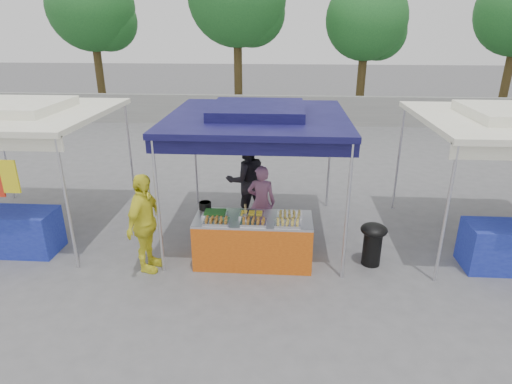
# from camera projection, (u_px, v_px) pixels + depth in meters

# --- Properties ---
(ground_plane) EXTENTS (80.00, 80.00, 0.00)m
(ground_plane) POSITION_uv_depth(u_px,v_px,m) (254.00, 259.00, 7.64)
(ground_plane) COLOR slate
(back_wall) EXTENTS (40.00, 0.25, 1.20)m
(back_wall) POSITION_uv_depth(u_px,v_px,m) (273.00, 110.00, 17.64)
(back_wall) COLOR gray
(back_wall) RESTS_ON ground_plane
(main_canopy) EXTENTS (3.20, 3.20, 2.57)m
(main_canopy) POSITION_uv_depth(u_px,v_px,m) (257.00, 116.00, 7.68)
(main_canopy) COLOR silver
(main_canopy) RESTS_ON ground_plane
(neighbor_stall_left) EXTENTS (3.20, 3.20, 2.57)m
(neighbor_stall_left) POSITION_uv_depth(u_px,v_px,m) (13.00, 159.00, 7.87)
(neighbor_stall_left) COLOR silver
(neighbor_stall_left) RESTS_ON ground_plane
(tree_0) EXTENTS (3.80, 3.79, 6.52)m
(tree_0) POSITION_uv_depth(u_px,v_px,m) (95.00, 11.00, 18.87)
(tree_0) COLOR #46371B
(tree_0) RESTS_ON ground_plane
(tree_1) EXTENTS (4.10, 4.10, 7.05)m
(tree_1) POSITION_uv_depth(u_px,v_px,m) (241.00, 1.00, 17.76)
(tree_1) COLOR #46371B
(tree_1) RESTS_ON ground_plane
(tree_2) EXTENTS (3.45, 3.37, 5.80)m
(tree_2) POSITION_uv_depth(u_px,v_px,m) (369.00, 23.00, 17.85)
(tree_2) COLOR #46371B
(tree_2) RESTS_ON ground_plane
(vendor_table) EXTENTS (2.00, 0.80, 0.85)m
(vendor_table) POSITION_uv_depth(u_px,v_px,m) (253.00, 240.00, 7.40)
(vendor_table) COLOR #D25713
(vendor_table) RESTS_ON ground_plane
(food_tray_fl) EXTENTS (0.42, 0.30, 0.07)m
(food_tray_fl) POSITION_uv_depth(u_px,v_px,m) (216.00, 221.00, 7.04)
(food_tray_fl) COLOR silver
(food_tray_fl) RESTS_ON vendor_table
(food_tray_fm) EXTENTS (0.42, 0.30, 0.07)m
(food_tray_fm) POSITION_uv_depth(u_px,v_px,m) (253.00, 222.00, 7.01)
(food_tray_fm) COLOR silver
(food_tray_fm) RESTS_ON vendor_table
(food_tray_fr) EXTENTS (0.42, 0.30, 0.07)m
(food_tray_fr) POSITION_uv_depth(u_px,v_px,m) (287.00, 223.00, 6.97)
(food_tray_fr) COLOR silver
(food_tray_fr) RESTS_ON vendor_table
(food_tray_bl) EXTENTS (0.42, 0.30, 0.07)m
(food_tray_bl) POSITION_uv_depth(u_px,v_px,m) (215.00, 213.00, 7.34)
(food_tray_bl) COLOR silver
(food_tray_bl) RESTS_ON vendor_table
(food_tray_bm) EXTENTS (0.42, 0.30, 0.07)m
(food_tray_bm) POSITION_uv_depth(u_px,v_px,m) (252.00, 214.00, 7.31)
(food_tray_bm) COLOR silver
(food_tray_bm) RESTS_ON vendor_table
(food_tray_br) EXTENTS (0.42, 0.30, 0.07)m
(food_tray_br) POSITION_uv_depth(u_px,v_px,m) (289.00, 215.00, 7.26)
(food_tray_br) COLOR silver
(food_tray_br) RESTS_ON vendor_table
(cooking_pot) EXTENTS (0.22, 0.22, 0.13)m
(cooking_pot) POSITION_uv_depth(u_px,v_px,m) (205.00, 206.00, 7.58)
(cooking_pot) COLOR black
(cooking_pot) RESTS_ON vendor_table
(skewer_cup) EXTENTS (0.09, 0.09, 0.11)m
(skewer_cup) POSITION_uv_depth(u_px,v_px,m) (245.00, 217.00, 7.13)
(skewer_cup) COLOR silver
(skewer_cup) RESTS_ON vendor_table
(wok_burner) EXTENTS (0.46, 0.46, 0.77)m
(wok_burner) POSITION_uv_depth(u_px,v_px,m) (373.00, 241.00, 7.32)
(wok_burner) COLOR black
(wok_burner) RESTS_ON ground_plane
(crate_left) EXTENTS (0.53, 0.37, 0.32)m
(crate_left) POSITION_uv_depth(u_px,v_px,m) (238.00, 240.00, 7.98)
(crate_left) COLOR #1525B0
(crate_left) RESTS_ON ground_plane
(crate_right) EXTENTS (0.46, 0.32, 0.28)m
(crate_right) POSITION_uv_depth(u_px,v_px,m) (268.00, 236.00, 8.18)
(crate_right) COLOR #1525B0
(crate_right) RESTS_ON ground_plane
(crate_stacked) EXTENTS (0.46, 0.32, 0.28)m
(crate_stacked) POSITION_uv_depth(u_px,v_px,m) (269.00, 223.00, 8.08)
(crate_stacked) COLOR #1525B0
(crate_stacked) RESTS_ON crate_right
(vendor_woman) EXTENTS (0.56, 0.39, 1.47)m
(vendor_woman) POSITION_uv_depth(u_px,v_px,m) (261.00, 202.00, 8.17)
(vendor_woman) COLOR #955F81
(vendor_woman) RESTS_ON ground_plane
(helper_man) EXTENTS (1.06, 0.96, 1.78)m
(helper_man) POSITION_uv_depth(u_px,v_px,m) (246.00, 180.00, 8.89)
(helper_man) COLOR black
(helper_man) RESTS_ON ground_plane
(customer_person) EXTENTS (0.59, 1.06, 1.71)m
(customer_person) POSITION_uv_depth(u_px,v_px,m) (145.00, 224.00, 7.03)
(customer_person) COLOR yellow
(customer_person) RESTS_ON ground_plane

